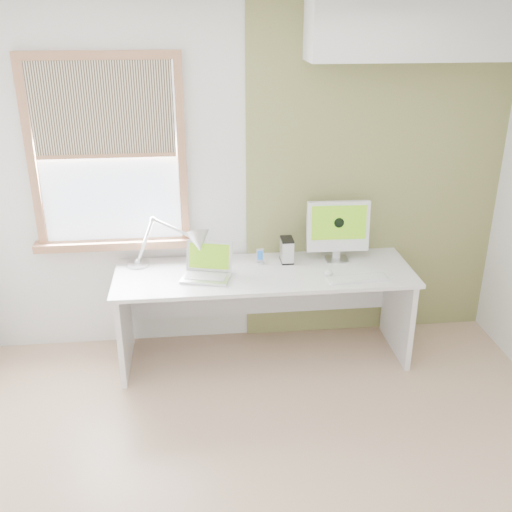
{
  "coord_description": "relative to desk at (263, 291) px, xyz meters",
  "views": [
    {
      "loc": [
        -0.39,
        -2.55,
        2.55
      ],
      "look_at": [
        0.0,
        1.05,
        1.0
      ],
      "focal_mm": 41.54,
      "sensor_mm": 36.0,
      "label": 1
    }
  ],
  "objects": [
    {
      "name": "room",
      "position": [
        -0.1,
        -1.44,
        0.77
      ],
      "size": [
        4.04,
        3.54,
        2.64
      ],
      "color": "tan",
      "rests_on": "ground"
    },
    {
      "name": "accent_wall",
      "position": [
        0.9,
        0.3,
        0.77
      ],
      "size": [
        2.0,
        0.02,
        2.6
      ],
      "primitive_type": "cube",
      "color": "olive",
      "rests_on": "room"
    },
    {
      "name": "soffit",
      "position": [
        1.1,
        0.13,
        1.87
      ],
      "size": [
        1.6,
        0.4,
        0.42
      ],
      "primitive_type": "cube",
      "color": "white",
      "rests_on": "room"
    },
    {
      "name": "window",
      "position": [
        -1.1,
        0.27,
        1.01
      ],
      "size": [
        1.2,
        0.14,
        1.42
      ],
      "color": "#A06744",
      "rests_on": "room"
    },
    {
      "name": "desk",
      "position": [
        0.0,
        0.0,
        0.0
      ],
      "size": [
        2.2,
        0.7,
        0.73
      ],
      "color": "white",
      "rests_on": "room"
    },
    {
      "name": "desk_lamp",
      "position": [
        -0.56,
        0.04,
        0.4
      ],
      "size": [
        0.67,
        0.37,
        0.39
      ],
      "color": "silver",
      "rests_on": "desk"
    },
    {
      "name": "laptop",
      "position": [
        -0.42,
        -0.09,
        0.25
      ],
      "size": [
        0.39,
        0.35,
        0.24
      ],
      "color": "silver",
      "rests_on": "desk"
    },
    {
      "name": "phone_dock",
      "position": [
        -0.02,
        0.08,
        0.23
      ],
      "size": [
        0.07,
        0.07,
        0.12
      ],
      "color": "silver",
      "rests_on": "desk"
    },
    {
      "name": "external_drive",
      "position": [
        0.19,
        0.1,
        0.29
      ],
      "size": [
        0.09,
        0.15,
        0.19
      ],
      "color": "silver",
      "rests_on": "desk"
    },
    {
      "name": "imac",
      "position": [
        0.58,
        0.11,
        0.46
      ],
      "size": [
        0.48,
        0.16,
        0.46
      ],
      "color": "silver",
      "rests_on": "desk"
    },
    {
      "name": "keyboard",
      "position": [
        0.64,
        -0.27,
        0.2
      ],
      "size": [
        0.45,
        0.15,
        0.02
      ],
      "color": "white",
      "rests_on": "desk"
    },
    {
      "name": "mouse",
      "position": [
        0.46,
        -0.16,
        0.21
      ],
      "size": [
        0.08,
        0.11,
        0.03
      ],
      "primitive_type": "ellipsoid",
      "rotation": [
        0.0,
        0.0,
        -0.2
      ],
      "color": "white",
      "rests_on": "desk"
    }
  ]
}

